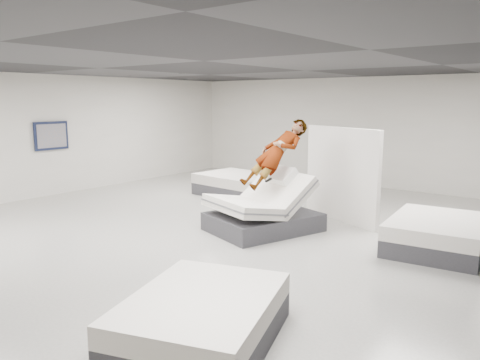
{
  "coord_description": "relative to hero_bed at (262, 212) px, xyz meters",
  "views": [
    {
      "loc": [
        5.61,
        -6.17,
        2.54
      ],
      "look_at": [
        0.1,
        0.88,
        1.0
      ],
      "focal_mm": 35.0,
      "sensor_mm": 36.0,
      "label": 1
    }
  ],
  "objects": [
    {
      "name": "flat_bed_right_near",
      "position": [
        1.99,
        -3.9,
        -0.12
      ],
      "size": [
        1.96,
        2.26,
        0.52
      ],
      "color": "#38393E",
      "rests_on": "floor"
    },
    {
      "name": "person",
      "position": [
        0.1,
        0.31,
        0.88
      ],
      "size": [
        1.09,
        1.68,
        1.48
      ],
      "primitive_type": "imported",
      "rotation": [
        0.83,
        0.0,
        -0.32
      ],
      "color": "slate",
      "rests_on": "hero_bed"
    },
    {
      "name": "flat_bed_right_far",
      "position": [
        3.03,
        0.88,
        -0.11
      ],
      "size": [
        1.67,
        2.1,
        0.54
      ],
      "color": "#38393E",
      "rests_on": "floor"
    },
    {
      "name": "hero_bed",
      "position": [
        0.0,
        0.0,
        0.0
      ],
      "size": [
        2.04,
        2.35,
        1.24
      ],
      "color": "#38393E",
      "rests_on": "floor"
    },
    {
      "name": "remote",
      "position": [
        0.2,
        -0.1,
        0.66
      ],
      "size": [
        0.09,
        0.15,
        0.08
      ],
      "primitive_type": "cube",
      "rotation": [
        0.35,
        0.0,
        -0.32
      ],
      "color": "black",
      "rests_on": "person"
    },
    {
      "name": "room",
      "position": [
        -0.49,
        -1.1,
        1.22
      ],
      "size": [
        14.0,
        14.04,
        3.2
      ],
      "color": "#B3B0A9",
      "rests_on": "ground"
    },
    {
      "name": "divider_panel",
      "position": [
        0.83,
        1.69,
        0.61
      ],
      "size": [
        2.04,
        0.94,
        1.97
      ],
      "primitive_type": "cube",
      "rotation": [
        0.0,
        0.0,
        -0.4
      ],
      "color": "white",
      "rests_on": "floor"
    },
    {
      "name": "flat_bed_left_far",
      "position": [
        -2.53,
        2.46,
        -0.1
      ],
      "size": [
        2.18,
        1.7,
        0.57
      ],
      "color": "#38393E",
      "rests_on": "floor"
    },
    {
      "name": "wall_poster",
      "position": [
        -6.42,
        -0.6,
        1.22
      ],
      "size": [
        0.06,
        0.95,
        0.75
      ],
      "color": "black",
      "rests_on": "wall_left"
    }
  ]
}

